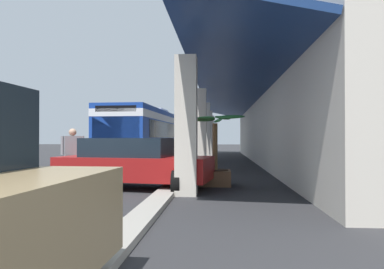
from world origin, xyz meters
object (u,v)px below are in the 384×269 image
(transit_bus, at_px, (146,132))
(pedestrian, at_px, (73,153))
(potted_palm, at_px, (215,168))
(parked_sedan_red, at_px, (134,163))

(transit_bus, height_order, pedestrian, transit_bus)
(transit_bus, relative_size, potted_palm, 5.11)
(transit_bus, distance_m, potted_palm, 11.14)
(pedestrian, bearing_deg, transit_bus, 179.10)
(transit_bus, height_order, parked_sedan_red, transit_bus)
(transit_bus, relative_size, parked_sedan_red, 2.45)
(potted_palm, bearing_deg, pedestrian, -88.40)
(parked_sedan_red, distance_m, potted_palm, 2.53)
(transit_bus, xyz_separation_m, pedestrian, (10.29, -0.16, -0.84))
(pedestrian, bearing_deg, parked_sedan_red, 71.71)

